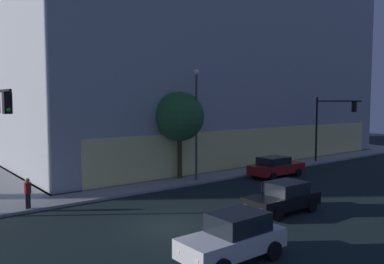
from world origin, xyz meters
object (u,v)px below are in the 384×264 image
object	(u,v)px
pedestrian_waiting	(28,191)
car_white	(234,237)
street_lamp_sidewalk	(196,111)
car_black	(283,197)
sidewalk_tree	(180,117)
traffic_light_far_corner	(330,119)
modern_building	(186,59)
car_red	(276,167)

from	to	relation	value
pedestrian_waiting	car_white	size ratio (longest dim) A/B	0.39
street_lamp_sidewalk	car_black	bearing A→B (deg)	-98.41
sidewalk_tree	car_white	bearing A→B (deg)	-118.46
sidewalk_tree	car_black	bearing A→B (deg)	-94.08
traffic_light_far_corner	street_lamp_sidewalk	xyz separation A→B (m)	(-14.68, 1.32, 0.91)
modern_building	sidewalk_tree	bearing A→B (deg)	-128.61
pedestrian_waiting	car_red	size ratio (longest dim) A/B	0.34
traffic_light_far_corner	modern_building	bearing A→B (deg)	111.45
modern_building	car_black	distance (m)	26.28
traffic_light_far_corner	car_red	xyz separation A→B (m)	(-8.69, -1.00, -3.43)
traffic_light_far_corner	sidewalk_tree	distance (m)	15.49
modern_building	pedestrian_waiting	size ratio (longest dim) A/B	23.34
car_black	car_red	size ratio (longest dim) A/B	0.93
sidewalk_tree	pedestrian_waiting	size ratio (longest dim) A/B	3.93
car_white	car_red	world-z (taller)	car_white
modern_building	car_white	size ratio (longest dim) A/B	9.17
car_red	pedestrian_waiting	bearing A→B (deg)	174.23
modern_building	car_red	world-z (taller)	modern_building
street_lamp_sidewalk	car_black	xyz separation A→B (m)	(-1.32, -8.94, -4.35)
pedestrian_waiting	car_white	xyz separation A→B (m)	(4.09, -11.34, -0.23)
pedestrian_waiting	car_white	world-z (taller)	pedestrian_waiting
traffic_light_far_corner	pedestrian_waiting	size ratio (longest dim) A/B	3.72
car_black	car_red	distance (m)	9.86
car_red	sidewalk_tree	bearing A→B (deg)	151.84
modern_building	sidewalk_tree	size ratio (longest dim) A/B	5.94
modern_building	pedestrian_waiting	xyz separation A→B (m)	(-20.76, -13.72, -9.39)
car_white	car_black	world-z (taller)	car_white
modern_building	car_white	xyz separation A→B (m)	(-16.66, -25.07, -9.62)
car_white	pedestrian_waiting	bearing A→B (deg)	109.85
street_lamp_sidewalk	pedestrian_waiting	bearing A→B (deg)	-177.46
traffic_light_far_corner	car_red	size ratio (longest dim) A/B	1.28
sidewalk_tree	car_red	bearing A→B (deg)	-28.16
street_lamp_sidewalk	car_black	distance (m)	10.03
pedestrian_waiting	car_white	bearing A→B (deg)	-70.15
modern_building	car_red	distance (m)	18.55
car_black	car_red	xyz separation A→B (m)	(7.32, 6.62, 0.00)
modern_building	car_black	bearing A→B (deg)	-114.95
street_lamp_sidewalk	modern_building	bearing A→B (deg)	55.78
traffic_light_far_corner	sidewalk_tree	world-z (taller)	sidewalk_tree
traffic_light_far_corner	pedestrian_waiting	xyz separation A→B (m)	(-26.46, 0.79, -3.12)
modern_building	traffic_light_far_corner	world-z (taller)	modern_building
sidewalk_tree	car_white	xyz separation A→B (m)	(-7.09, -13.08, -3.81)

